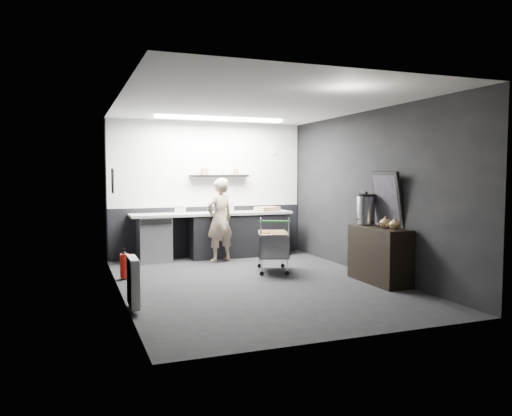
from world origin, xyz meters
name	(u,v)px	position (x,y,z in m)	size (l,w,h in m)	color
floor	(256,283)	(0.00, 0.00, 0.00)	(5.50, 5.50, 0.00)	black
ceiling	(256,104)	(0.00, 0.00, 2.70)	(5.50, 5.50, 0.00)	silver
wall_back	(208,189)	(0.00, 2.75, 1.35)	(5.50, 5.50, 0.00)	black
wall_front	(353,206)	(0.00, -2.75, 1.35)	(5.50, 5.50, 0.00)	black
wall_left	(119,197)	(-2.00, 0.00, 1.35)	(5.50, 5.50, 0.00)	black
wall_right	(369,193)	(2.00, 0.00, 1.35)	(5.50, 5.50, 0.00)	black
kitchen_wall_panel	(208,164)	(0.00, 2.73, 1.85)	(3.95, 0.02, 1.70)	silver
dado_panel	(209,231)	(0.00, 2.73, 0.50)	(3.95, 0.02, 1.00)	black
floating_shelf	(219,176)	(0.20, 2.62, 1.62)	(1.20, 0.22, 0.04)	black
wall_clock	(273,151)	(1.40, 2.72, 2.15)	(0.20, 0.20, 0.03)	white
poster	(113,181)	(-1.98, 1.30, 1.55)	(0.02, 0.30, 0.40)	silver
poster_red_band	(113,176)	(-1.98, 1.30, 1.62)	(0.01, 0.22, 0.10)	red
radiator	(133,282)	(-1.94, -0.90, 0.35)	(0.10, 0.50, 0.60)	white
ceiling_strip	(220,119)	(0.00, 1.85, 2.67)	(2.40, 0.20, 0.04)	white
prep_counter	(219,234)	(0.14, 2.42, 0.46)	(3.20, 0.61, 0.90)	black
person	(220,220)	(0.01, 1.97, 0.79)	(0.58, 0.38, 1.58)	beige
shopping_cart	(273,246)	(0.57, 0.72, 0.43)	(0.73, 0.98, 0.92)	silver
sideboard	(379,247)	(1.78, -0.62, 0.54)	(0.48, 1.13, 1.70)	black
fire_extinguisher	(125,265)	(-1.85, 0.96, 0.23)	(0.14, 0.14, 0.47)	red
cardboard_box	(267,209)	(1.14, 2.37, 0.94)	(0.44, 0.33, 0.09)	#956F4F
pink_tub	(229,207)	(0.34, 2.42, 1.00)	(0.19, 0.19, 0.19)	beige
white_container	(180,209)	(-0.66, 2.37, 0.98)	(0.19, 0.15, 0.17)	white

